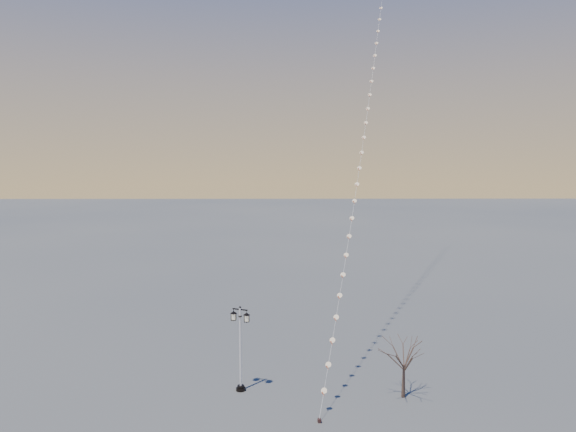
{
  "coord_description": "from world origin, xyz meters",
  "views": [
    {
      "loc": [
        0.06,
        -26.83,
        13.73
      ],
      "look_at": [
        0.35,
        6.2,
        10.08
      ],
      "focal_mm": 33.1,
      "sensor_mm": 36.0,
      "label": 1
    }
  ],
  "objects": [
    {
      "name": "bare_tree",
      "position": [
        6.96,
        2.34,
        2.46
      ],
      "size": [
        2.13,
        2.13,
        3.54
      ],
      "rotation": [
        0.0,
        0.0,
        0.14
      ],
      "color": "#49352A",
      "rests_on": "ground"
    },
    {
      "name": "ground",
      "position": [
        0.0,
        0.0,
        0.0
      ],
      "size": [
        300.0,
        300.0,
        0.0
      ],
      "primitive_type": "plane",
      "color": "#535553",
      "rests_on": "ground"
    },
    {
      "name": "kite_train",
      "position": [
        7.61,
        19.76,
        22.1
      ],
      "size": [
        11.96,
        41.27,
        44.37
      ],
      "rotation": [
        0.0,
        0.0,
        -0.17
      ],
      "color": "black",
      "rests_on": "ground"
    },
    {
      "name": "street_lamp",
      "position": [
        -2.47,
        3.29,
        2.83
      ],
      "size": [
        1.24,
        0.77,
        5.12
      ],
      "rotation": [
        0.0,
        0.0,
        -0.39
      ],
      "color": "black",
      "rests_on": "ground"
    }
  ]
}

